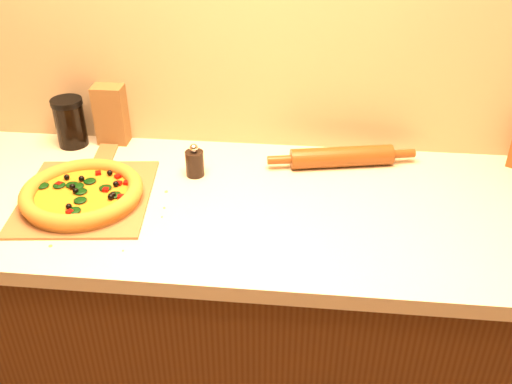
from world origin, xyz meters
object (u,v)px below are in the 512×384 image
at_px(pepper_grinder, 195,163).
at_px(dark_jar, 70,122).
at_px(pizza_peel, 88,194).
at_px(pizza, 82,193).
at_px(rolling_pin, 342,157).

xyz_separation_m(pepper_grinder, dark_jar, (-0.41, 0.14, 0.04)).
bearing_deg(dark_jar, pizza_peel, -62.63).
relative_size(pizza, rolling_pin, 0.73).
relative_size(pepper_grinder, dark_jar, 0.65).
bearing_deg(pepper_grinder, dark_jar, 160.51).
relative_size(rolling_pin, dark_jar, 2.84).
height_order(pizza_peel, dark_jar, dark_jar).
relative_size(pizza, pepper_grinder, 3.21).
bearing_deg(rolling_pin, pizza_peel, -161.35).
distance_m(pepper_grinder, dark_jar, 0.43).
bearing_deg(pepper_grinder, rolling_pin, 13.05).
bearing_deg(rolling_pin, pepper_grinder, -166.95).
bearing_deg(pizza, rolling_pin, 21.33).
relative_size(pizza_peel, dark_jar, 3.46).
bearing_deg(pizza_peel, rolling_pin, 12.21).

